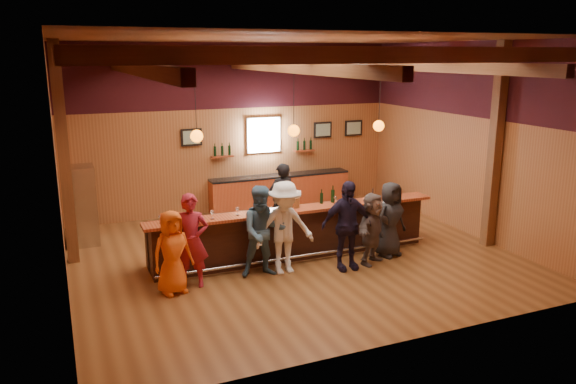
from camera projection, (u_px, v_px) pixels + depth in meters
name	position (u px, v px, depth m)	size (l,w,h in m)	color
room	(293.00, 105.00, 11.29)	(9.04, 9.00, 4.52)	brown
bar_counter	(291.00, 231.00, 12.02)	(6.30, 1.07, 1.11)	black
back_bar_cabinet	(280.00, 191.00, 15.67)	(4.00, 0.52, 0.95)	#95361B
window	(264.00, 135.00, 15.35)	(0.95, 0.09, 0.95)	silver
framed_pictures	(293.00, 132.00, 15.65)	(5.35, 0.05, 0.45)	black
wine_shelves	(265.00, 151.00, 15.39)	(3.00, 0.18, 0.30)	#95361B
pendant_lights	(294.00, 130.00, 11.36)	(4.24, 0.24, 1.37)	black
stainless_fridge	(80.00, 206.00, 12.58)	(0.70, 0.70, 1.80)	silver
customer_orange	(172.00, 252.00, 10.01)	(0.75, 0.49, 1.54)	orange
customer_redvest	(191.00, 241.00, 10.28)	(0.64, 0.42, 1.76)	maroon
customer_denim	(263.00, 231.00, 10.76)	(0.87, 0.68, 1.80)	#446B88
customer_white	(285.00, 228.00, 10.91)	(1.19, 0.69, 1.85)	white
customer_navy	(347.00, 225.00, 11.11)	(1.06, 0.44, 1.82)	black
customer_brown	(372.00, 228.00, 11.45)	(1.39, 0.44, 1.50)	#5F514C
customer_dark	(390.00, 219.00, 11.87)	(0.79, 0.51, 1.62)	#232325
bartender	(282.00, 200.00, 13.10)	(0.64, 0.42, 1.77)	black
ice_bucket	(295.00, 202.00, 11.64)	(0.19, 0.19, 0.21)	brown
bottle_a	(322.00, 198.00, 11.93)	(0.07, 0.07, 0.31)	black
bottle_b	(333.00, 196.00, 12.02)	(0.08, 0.08, 0.37)	black
glass_a	(160.00, 217.00, 10.55)	(0.07, 0.07, 0.17)	silver
glass_b	(212.00, 212.00, 10.80)	(0.08, 0.08, 0.19)	silver
glass_c	(237.00, 209.00, 11.06)	(0.08, 0.08, 0.17)	silver
glass_d	(259.00, 208.00, 11.16)	(0.07, 0.07, 0.16)	silver
glass_e	(286.00, 202.00, 11.53)	(0.09, 0.09, 0.20)	silver
glass_f	(335.00, 198.00, 11.95)	(0.07, 0.07, 0.16)	silver
glass_g	(347.00, 196.00, 12.06)	(0.08, 0.08, 0.19)	silver
glass_h	(389.00, 192.00, 12.38)	(0.08, 0.08, 0.18)	silver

